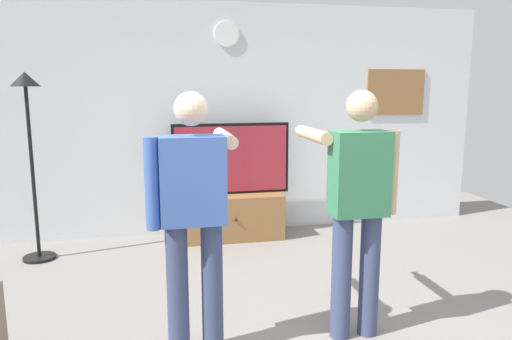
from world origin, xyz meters
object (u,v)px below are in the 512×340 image
tv_stand (232,216)px  wall_clock (227,34)px  framed_picture (395,92)px  floor_lamp (29,128)px  television (231,159)px  person_standing_nearer_couch (357,201)px  person_standing_nearer_lamp (193,211)px

tv_stand → wall_clock: 2.10m
framed_picture → floor_lamp: framed_picture is taller
framed_picture → floor_lamp: 4.25m
television → person_standing_nearer_couch: size_ratio=0.77×
wall_clock → person_standing_nearer_lamp: (-0.63, -2.68, -1.35)m
person_standing_nearer_couch → television: bearing=101.6°
tv_stand → wall_clock: bearing=90.0°
television → person_standing_nearer_lamp: (-0.63, -2.43, 0.06)m
television → floor_lamp: bearing=-171.0°
person_standing_nearer_couch → person_standing_nearer_lamp: bearing=-178.6°
television → person_standing_nearer_couch: person_standing_nearer_couch is taller
television → person_standing_nearer_lamp: size_ratio=0.78×
person_standing_nearer_lamp → television: bearing=75.5°
person_standing_nearer_lamp → tv_stand: bearing=75.2°
television → person_standing_nearer_lamp: person_standing_nearer_lamp is taller
wall_clock → floor_lamp: (-2.05, -0.57, -0.98)m
tv_stand → person_standing_nearer_lamp: person_standing_nearer_lamp is taller
tv_stand → television: size_ratio=0.86×
tv_stand → person_standing_nearer_couch: person_standing_nearer_couch is taller
person_standing_nearer_lamp → person_standing_nearer_couch: person_standing_nearer_couch is taller
television → framed_picture: bearing=6.6°
framed_picture → person_standing_nearer_couch: bearing=-121.8°
wall_clock → television: bearing=-90.0°
floor_lamp → person_standing_nearer_couch: 3.31m
television → person_standing_nearer_lamp: bearing=-104.5°
tv_stand → wall_clock: (0.00, 0.29, 2.08)m
wall_clock → framed_picture: (2.14, 0.00, -0.66)m
television → framed_picture: (2.14, 0.25, 0.74)m
wall_clock → person_standing_nearer_couch: size_ratio=0.16×
wall_clock → person_standing_nearer_couch: (0.50, -2.65, -1.36)m
tv_stand → framed_picture: (2.14, 0.30, 1.41)m
tv_stand → person_standing_nearer_couch: bearing=-78.1°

